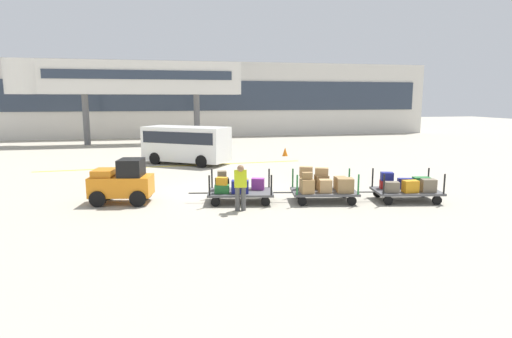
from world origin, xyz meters
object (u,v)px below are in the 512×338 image
at_px(baggage_tug, 122,182).
at_px(safety_cone_near, 285,152).
at_px(baggage_cart_middle, 323,185).
at_px(baggage_handler, 240,185).
at_px(baggage_cart_lead, 237,188).
at_px(shuttle_van, 186,142).
at_px(baggage_cart_tail, 407,187).

height_order(baggage_tug, safety_cone_near, baggage_tug).
height_order(baggage_cart_middle, baggage_handler, baggage_handler).
bearing_deg(baggage_handler, baggage_cart_lead, 84.43).
bearing_deg(baggage_cart_lead, baggage_tug, 169.57).
relative_size(shuttle_van, safety_cone_near, 9.13).
distance_m(baggage_cart_tail, safety_cone_near, 12.80).
xyz_separation_m(baggage_tug, baggage_handler, (3.87, -1.98, 0.11)).
bearing_deg(shuttle_van, baggage_cart_lead, -82.75).
height_order(baggage_handler, safety_cone_near, baggage_handler).
bearing_deg(baggage_cart_middle, baggage_handler, -168.10).
bearing_deg(baggage_tug, safety_cone_near, 49.82).
distance_m(baggage_tug, baggage_cart_lead, 4.06).
bearing_deg(baggage_cart_lead, baggage_cart_tail, -11.04).
relative_size(baggage_tug, shuttle_van, 0.45).
xyz_separation_m(baggage_tug, shuttle_van, (2.77, 8.88, 0.48)).
bearing_deg(safety_cone_near, baggage_tug, -130.18).
xyz_separation_m(baggage_cart_tail, safety_cone_near, (-0.83, 12.77, -0.23)).
distance_m(baggage_cart_middle, baggage_cart_tail, 3.06).
bearing_deg(baggage_cart_lead, baggage_cart_middle, -10.98).
height_order(baggage_cart_lead, safety_cone_near, baggage_cart_lead).
bearing_deg(safety_cone_near, baggage_handler, -112.45).
xyz_separation_m(baggage_tug, safety_cone_near, (9.18, 10.87, -0.48)).
xyz_separation_m(baggage_handler, safety_cone_near, (5.31, 12.85, -0.59)).
height_order(baggage_tug, baggage_cart_lead, baggage_tug).
bearing_deg(baggage_cart_middle, safety_cone_near, 79.87).
bearing_deg(shuttle_van, baggage_handler, -84.21).
height_order(baggage_tug, shuttle_van, shuttle_van).
bearing_deg(shuttle_van, safety_cone_near, 17.22).
height_order(baggage_tug, baggage_cart_middle, baggage_tug).
bearing_deg(baggage_cart_tail, baggage_cart_middle, 168.91).
height_order(baggage_handler, shuttle_van, shuttle_van).
bearing_deg(baggage_handler, baggage_tug, 152.91).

